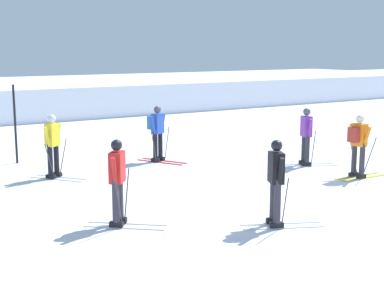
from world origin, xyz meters
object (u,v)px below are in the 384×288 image
(skier_orange, at_px, (358,143))
(skier_blue, at_px, (157,131))
(skier_purple, at_px, (306,135))
(trail_marker_pole, at_px, (15,124))
(skier_red, at_px, (118,180))
(skier_yellow, at_px, (53,144))
(skier_black, at_px, (276,180))

(skier_orange, height_order, skier_blue, same)
(skier_purple, xyz_separation_m, skier_blue, (-3.42, 2.87, 0.04))
(trail_marker_pole, bearing_deg, skier_blue, -28.66)
(skier_red, xyz_separation_m, skier_blue, (3.65, 5.07, 0.04))
(skier_yellow, bearing_deg, skier_blue, 7.79)
(skier_yellow, height_order, skier_blue, same)
(skier_orange, bearing_deg, skier_purple, 90.66)
(skier_red, bearing_deg, skier_blue, 54.26)
(skier_blue, xyz_separation_m, trail_marker_pole, (-3.72, 2.03, 0.23))
(skier_red, distance_m, skier_blue, 6.25)
(skier_red, bearing_deg, skier_yellow, 86.88)
(skier_yellow, distance_m, trail_marker_pole, 2.53)
(skier_red, relative_size, trail_marker_pole, 0.72)
(skier_yellow, bearing_deg, trail_marker_pole, 97.20)
(trail_marker_pole, bearing_deg, skier_yellow, -82.80)
(skier_red, xyz_separation_m, skier_yellow, (0.25, 4.61, -0.00))
(skier_orange, xyz_separation_m, skier_blue, (-3.45, 4.80, -0.00))
(skier_orange, distance_m, skier_blue, 5.91)
(skier_black, relative_size, skier_purple, 1.00)
(trail_marker_pole, bearing_deg, skier_purple, -34.48)
(skier_red, bearing_deg, skier_purple, 17.29)
(skier_yellow, xyz_separation_m, skier_black, (2.31, -6.28, 0.00))
(skier_orange, relative_size, trail_marker_pole, 0.72)
(skier_black, height_order, skier_orange, same)
(skier_red, bearing_deg, trail_marker_pole, 90.52)
(skier_purple, bearing_deg, skier_blue, 140.01)
(skier_yellow, relative_size, trail_marker_pole, 0.72)
(skier_purple, xyz_separation_m, trail_marker_pole, (-7.14, 4.90, 0.27))
(skier_purple, relative_size, skier_orange, 1.00)
(skier_yellow, relative_size, skier_orange, 1.00)
(skier_orange, height_order, trail_marker_pole, trail_marker_pole)
(skier_black, xyz_separation_m, skier_purple, (4.51, 3.87, 0.00))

